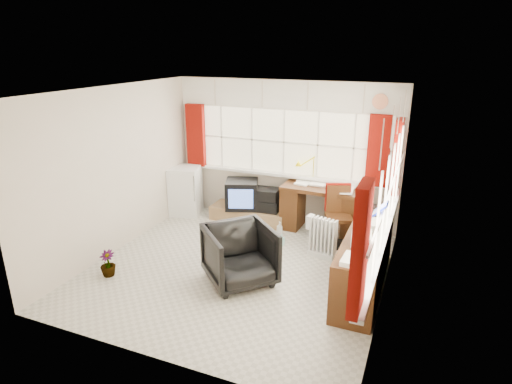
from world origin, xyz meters
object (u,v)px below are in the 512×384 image
desk_lamp (314,164)px  credenza (364,260)px  task_chair (338,212)px  mini_fridge (186,191)px  tv_bench (249,214)px  crt_tv (242,194)px  desk (323,206)px  radiator (323,241)px  office_chair (240,255)px

desk_lamp → credenza: size_ratio=0.23×
task_chair → mini_fridge: (-2.91, 0.18, -0.06)m
credenza → tv_bench: (-2.28, 1.52, -0.27)m
desk_lamp → mini_fridge: desk_lamp is taller
credenza → crt_tv: (-2.41, 1.48, 0.11)m
desk → radiator: 1.02m
tv_bench → desk: bearing=3.4°
task_chair → mini_fridge: bearing=176.5°
desk_lamp → credenza: 2.26m
office_chair → crt_tv: (-0.85, 1.97, 0.11)m
desk_lamp → credenza: (1.19, -1.79, -0.72)m
mini_fridge → radiator: bearing=-15.2°
desk → tv_bench: bearing=-176.6°
desk_lamp → crt_tv: bearing=-165.7°
task_chair → mini_fridge: task_chair is taller
desk_lamp → tv_bench: size_ratio=0.32×
task_chair → mini_fridge: size_ratio=1.07×
desk → task_chair: size_ratio=1.43×
desk_lamp → task_chair: bearing=-44.8°
radiator → credenza: 0.95m
desk → office_chair: size_ratio=1.62×
task_chair → tv_bench: 1.73m
task_chair → crt_tv: (-1.79, 0.26, -0.01)m
crt_tv → office_chair: bearing=-66.6°
task_chair → office_chair: 1.96m
task_chair → tv_bench: bearing=169.7°
radiator → tv_bench: bearing=150.5°
desk_lamp → mini_fridge: bearing=-170.5°
task_chair → credenza: task_chair is taller
desk_lamp → radiator: bearing=-67.1°
task_chair → crt_tv: task_chair is taller
desk → task_chair: (0.32, -0.38, 0.08)m
mini_fridge → desk: bearing=4.5°
desk → tv_bench: 1.38m
desk_lamp → mini_fridge: size_ratio=0.50×
credenza → task_chair: bearing=116.8°
task_chair → office_chair: size_ratio=1.13×
mini_fridge → tv_bench: bearing=5.7°
mini_fridge → credenza: bearing=-21.6°
desk_lamp → crt_tv: (-1.22, -0.31, -0.60)m
crt_tv → desk: bearing=4.7°
desk_lamp → radiator: (0.49, -1.16, -0.85)m
task_chair → tv_bench: task_chair is taller
desk → radiator: bearing=-76.3°
office_chair → desk: bearing=27.8°
desk_lamp → credenza: bearing=-56.4°
radiator → crt_tv: crt_tv is taller
radiator → crt_tv: bearing=153.5°
desk → desk_lamp: (-0.25, 0.19, 0.67)m
radiator → task_chair: bearing=81.8°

